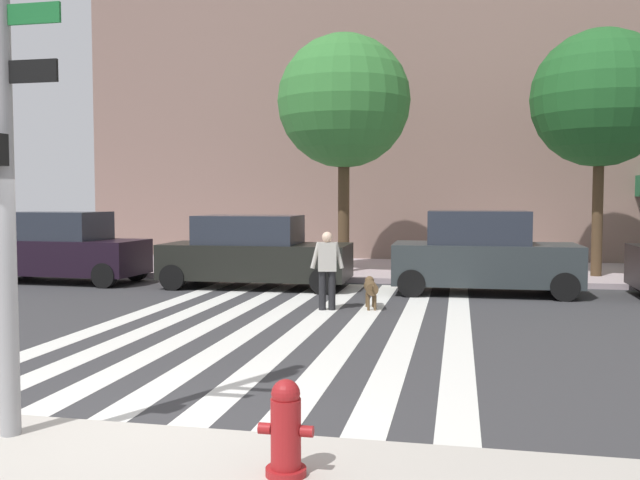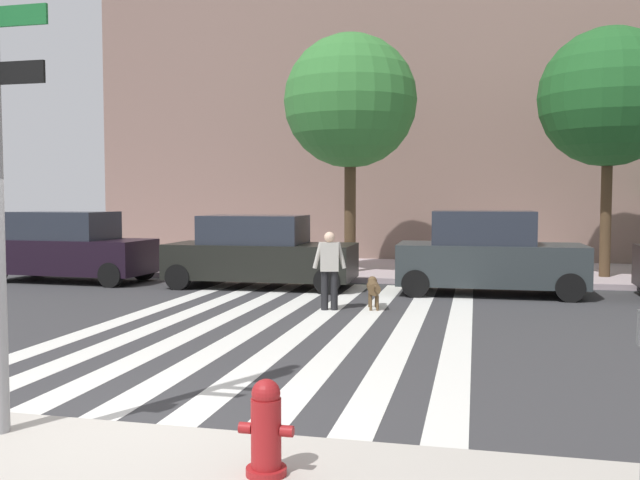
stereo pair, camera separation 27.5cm
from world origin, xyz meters
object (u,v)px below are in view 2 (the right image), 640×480
Objects in this scene: street_tree_middle at (609,98)px; parked_car_behind_first at (260,253)px; fire_hydrant at (266,428)px; dog_on_leash at (373,288)px; parked_car_near_curb at (69,248)px; pedestrian_dog_walker at (329,266)px; parked_car_third_in_line at (488,255)px; street_tree_nearest at (350,102)px.

parked_car_behind_first is at bearing -160.08° from street_tree_middle.
dog_on_leash is (-0.51, 9.14, -0.08)m from fire_hydrant.
pedestrian_dog_walker is at bearing -21.20° from parked_car_near_curb.
parked_car_behind_first is 4.43m from dog_on_leash.
parked_car_behind_first is 10.50m from street_tree_middle.
fire_hydrant is at bearing -99.00° from parked_car_third_in_line.
street_tree_nearest is 6.67× the size of dog_on_leash.
dog_on_leash is (-2.40, -2.77, -0.53)m from parked_car_third_in_line.
dog_on_leash is (0.86, 0.40, -0.48)m from pedestrian_dog_walker.
dog_on_leash is at bearing 24.86° from pedestrian_dog_walker.
parked_car_behind_first is at bearing 141.04° from dog_on_leash.
parked_car_third_in_line is 3.70m from dog_on_leash.
dog_on_leash is (1.56, -5.75, -4.74)m from street_tree_nearest.
street_tree_middle is 9.48m from dog_on_leash.
street_tree_nearest is at bearing 105.19° from dog_on_leash.
pedestrian_dog_walker is 1.56× the size of dog_on_leash.
street_tree_middle is at bearing 45.43° from parked_car_third_in_line.
parked_car_near_curb is 8.77m from pedestrian_dog_walker.
pedestrian_dog_walker is at bearing -135.82° from parked_car_third_in_line.
parked_car_behind_first is at bearing 128.91° from pedestrian_dog_walker.
pedestrian_dog_walker is at bearing -83.54° from street_tree_nearest.
parked_car_behind_first is (5.62, -0.00, -0.04)m from parked_car_near_curb.
parked_car_near_curb is at bearing -167.41° from street_tree_middle.
parked_car_near_curb reaches higher than parked_car_behind_first.
parked_car_third_in_line is (1.89, 11.91, 0.45)m from fire_hydrant.
parked_car_near_curb reaches higher than pedestrian_dog_walker.
parked_car_near_curb is 5.62m from parked_car_behind_first.
pedestrian_dog_walker is (0.70, -6.15, -4.25)m from street_tree_nearest.
pedestrian_dog_walker is (-6.49, -6.45, -4.18)m from street_tree_middle.
parked_car_behind_first reaches higher than dog_on_leash.
fire_hydrant is 0.17× the size of parked_car_third_in_line.
parked_car_third_in_line is at bearing 0.00° from parked_car_behind_first.
dog_on_leash is at bearing 93.18° from fire_hydrant.
street_tree_nearest is 4.28× the size of pedestrian_dog_walker.
parked_car_third_in_line is (5.82, 0.00, 0.06)m from parked_car_behind_first.
pedestrian_dog_walker is (8.17, -3.17, -0.03)m from parked_car_near_curb.
dog_on_leash is (3.42, -2.77, -0.47)m from parked_car_behind_first.
street_tree_middle is at bearing 71.38° from fire_hydrant.
fire_hydrant is at bearing -108.62° from street_tree_middle.
fire_hydrant is at bearing -82.09° from street_tree_nearest.
fire_hydrant is 15.27m from parked_car_near_curb.
parked_car_near_curb is 4.39× the size of dog_on_leash.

